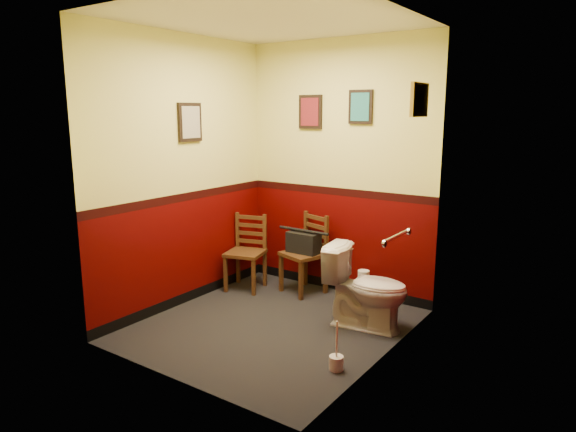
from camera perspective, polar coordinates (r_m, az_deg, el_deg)
The scene contains 17 objects.
floor at distance 4.88m, azimuth -1.71°, elevation -12.07°, with size 2.20×2.40×0.00m, color black.
ceiling at distance 4.53m, azimuth -1.93°, elevation 20.99°, with size 2.20×2.40×0.00m, color silver.
wall_back at distance 5.52m, azimuth 5.65°, elevation 5.19°, with size 2.20×2.70×0.00m, color #440202.
wall_front at distance 3.63m, azimuth -13.14°, elevation 1.64°, with size 2.20×2.70×0.00m, color #440202.
wall_left at distance 5.24m, azimuth -11.57°, elevation 4.68°, with size 2.40×2.70×0.00m, color #440202.
wall_right at distance 3.97m, azimuth 11.09°, elevation 2.55°, with size 2.40×2.70×0.00m, color #440202.
grab_bar at distance 4.28m, azimuth 11.86°, elevation -2.29°, with size 0.05×0.56×0.06m.
framed_print_back_a at distance 5.64m, azimuth 2.50°, elevation 11.48°, with size 0.28×0.04×0.36m.
framed_print_back_b at distance 5.35m, azimuth 8.07°, elevation 11.91°, with size 0.26×0.04×0.34m.
framed_print_left at distance 5.26m, azimuth -10.84°, elevation 10.20°, with size 0.04×0.30×0.38m.
framed_print_right at distance 4.48m, azimuth 14.37°, elevation 12.41°, with size 0.04×0.34×0.28m.
toilet at distance 4.78m, azimuth 8.73°, elevation -7.94°, with size 0.43×0.76×0.75m, color white.
toilet_brush at distance 4.12m, azimuth 5.38°, elevation -15.84°, with size 0.11×0.11×0.40m.
chair_left at distance 5.75m, azimuth -4.62°, elevation -4.01°, with size 0.48×0.48×0.83m.
chair_right at distance 5.62m, azimuth 2.02°, elevation -4.19°, with size 0.51×0.51×0.86m.
handbag at distance 5.56m, azimuth 1.72°, elevation -2.95°, with size 0.36×0.18×0.26m.
tp_stack at distance 5.50m, azimuth 8.46°, elevation -7.87°, with size 0.25×0.15×0.33m.
Camera 1 is at (2.66, -3.60, 1.96)m, focal length 32.00 mm.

